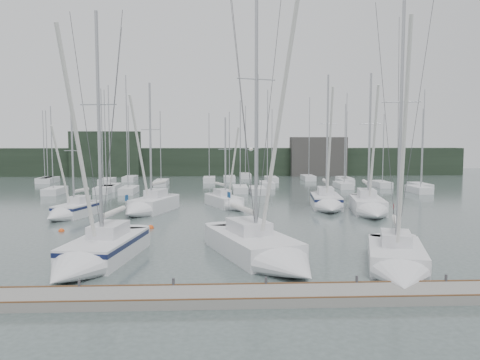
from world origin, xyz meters
The scene contains 18 objects.
ground centered at (0.00, 0.00, 0.00)m, with size 160.00×160.00×0.00m, color #414F4D.
dock centered at (0.00, -5.00, 0.20)m, with size 24.00×2.00×0.40m, color slate.
far_treeline centered at (0.00, 62.00, 2.50)m, with size 90.00×4.00×5.00m, color black.
far_building_left centered at (-20.00, 60.00, 4.00)m, with size 12.00×3.00×8.00m, color black.
far_building_right centered at (18.00, 60.00, 3.50)m, with size 10.00×3.00×7.00m, color #3B3936.
mast_forest centered at (0.87, 42.51, 0.48)m, with size 55.08×27.25×14.42m.
sailboat_near_left centered at (-6.64, 0.40, 0.60)m, with size 4.37×9.83×14.38m.
sailboat_near_center centered at (2.64, 0.48, 0.58)m, with size 6.49×10.69×16.94m.
sailboat_near_right centered at (8.77, -1.73, 0.52)m, with size 4.97×8.45×14.44m.
sailboat_mid_a centered at (-12.68, 15.91, 0.53)m, with size 3.89×6.56×9.46m.
sailboat_mid_b centered at (-6.54, 17.95, 0.60)m, with size 4.98×8.09×12.53m.
sailboat_mid_c centered at (1.01, 21.01, 0.50)m, with size 4.63×7.05×9.42m.
sailboat_mid_d centered at (10.29, 19.73, 0.62)m, with size 3.63×8.35×13.61m.
sailboat_mid_e centered at (13.32, 16.48, 0.62)m, with size 4.09×8.99×13.36m.
buoy_a centered at (-5.15, 11.07, 0.00)m, with size 0.49×0.49×0.49m, color #E04A13.
buoy_b centered at (2.93, 11.73, 0.00)m, with size 0.54×0.54×0.54m, color #E04A13.
buoy_c centered at (-11.44, 10.15, 0.00)m, with size 0.43×0.43×0.43m, color #E04A13.
seagull centered at (1.66, 0.65, 6.14)m, with size 1.02×0.46×0.20m.
Camera 1 is at (-0.05, -23.80, 6.68)m, focal length 35.00 mm.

